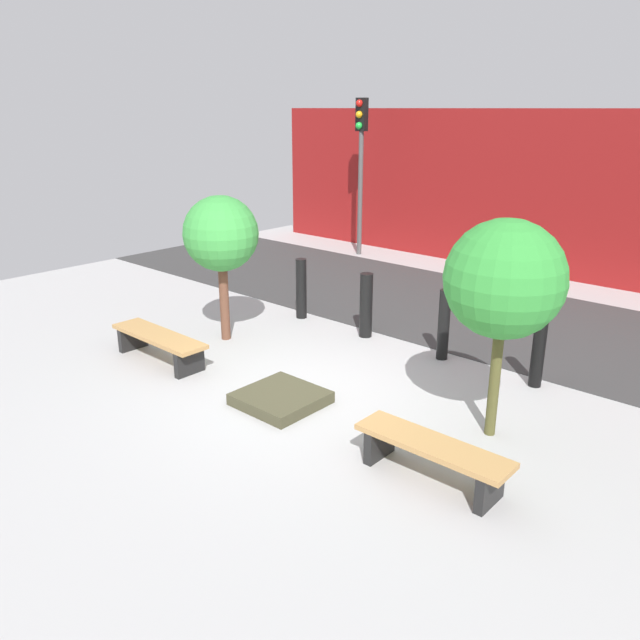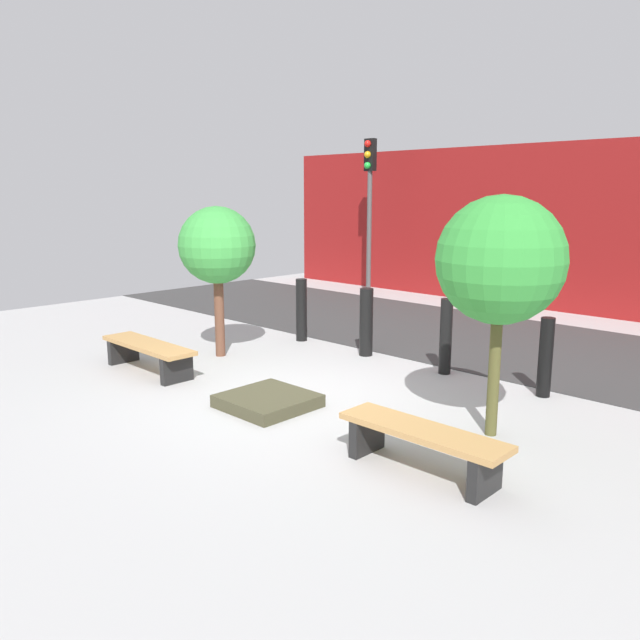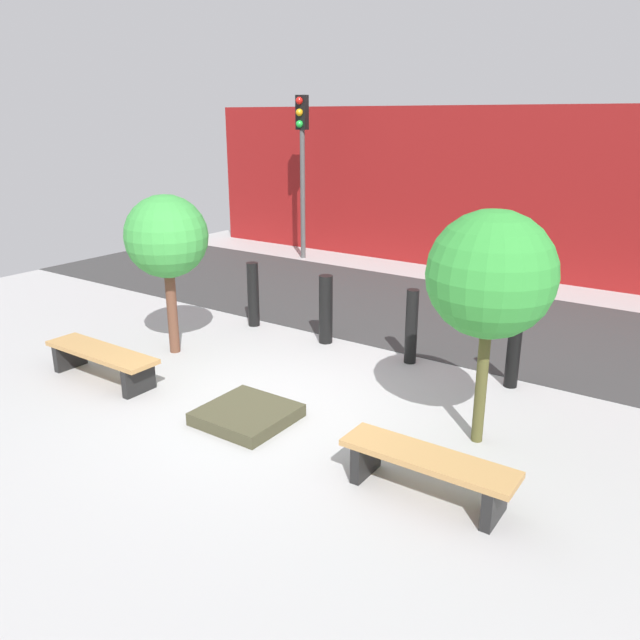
{
  "view_description": "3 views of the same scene",
  "coord_description": "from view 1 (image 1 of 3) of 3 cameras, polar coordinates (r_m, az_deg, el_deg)",
  "views": [
    {
      "loc": [
        5.26,
        -5.49,
        3.65
      ],
      "look_at": [
        0.13,
        0.24,
        1.02
      ],
      "focal_mm": 35.0,
      "sensor_mm": 36.0,
      "label": 1
    },
    {
      "loc": [
        5.49,
        -5.13,
        2.55
      ],
      "look_at": [
        0.36,
        0.16,
        1.05
      ],
      "focal_mm": 35.0,
      "sensor_mm": 36.0,
      "label": 2
    },
    {
      "loc": [
        4.46,
        -5.32,
        3.41
      ],
      "look_at": [
        0.52,
        0.37,
        1.14
      ],
      "focal_mm": 35.0,
      "sensor_mm": 36.0,
      "label": 3
    }
  ],
  "objects": [
    {
      "name": "bollard_right",
      "position": [
        8.97,
        19.34,
        -2.7
      ],
      "size": [
        0.18,
        0.18,
        1.03
      ],
      "primitive_type": "cylinder",
      "color": "black",
      "rests_on": "ground"
    },
    {
      "name": "bollard_far_left",
      "position": [
        11.27,
        -1.73,
        2.88
      ],
      "size": [
        0.19,
        0.19,
        1.1
      ],
      "primitive_type": "cylinder",
      "color": "black",
      "rests_on": "ground"
    },
    {
      "name": "tree_behind_left_bench",
      "position": [
        10.03,
        -9.05,
        7.7
      ],
      "size": [
        1.2,
        1.2,
        2.36
      ],
      "color": "brown",
      "rests_on": "ground"
    },
    {
      "name": "bollard_left",
      "position": [
        10.35,
        4.23,
        1.35
      ],
      "size": [
        0.21,
        0.21,
        1.09
      ],
      "primitive_type": "cylinder",
      "color": "black",
      "rests_on": "ground"
    },
    {
      "name": "traffic_light_west",
      "position": [
        16.11,
        3.75,
        15.33
      ],
      "size": [
        0.28,
        0.27,
        3.88
      ],
      "color": "#505050",
      "rests_on": "ground"
    },
    {
      "name": "ground_plane",
      "position": [
        8.43,
        -1.74,
        -6.78
      ],
      "size": [
        18.0,
        18.0,
        0.0
      ],
      "primitive_type": "plane",
      "color": "#A8A8A8"
    },
    {
      "name": "bench_right",
      "position": [
        6.59,
        10.19,
        -11.88
      ],
      "size": [
        1.67,
        0.46,
        0.43
      ],
      "rotation": [
        0.0,
        0.0,
        0.01
      ],
      "color": "black",
      "rests_on": "ground"
    },
    {
      "name": "bench_left",
      "position": [
        9.68,
        -14.51,
        -1.91
      ],
      "size": [
        1.84,
        0.48,
        0.43
      ],
      "rotation": [
        0.0,
        0.0,
        -0.01
      ],
      "color": "black",
      "rests_on": "ground"
    },
    {
      "name": "bollard_center",
      "position": [
        9.56,
        11.25,
        -0.43
      ],
      "size": [
        0.18,
        0.18,
        1.09
      ],
      "primitive_type": "cylinder",
      "color": "black",
      "rests_on": "ground"
    },
    {
      "name": "building_facade",
      "position": [
        14.99,
        21.38,
        10.58
      ],
      "size": [
        16.2,
        0.5,
        3.63
      ],
      "primitive_type": "cube",
      "color": "maroon",
      "rests_on": "ground"
    },
    {
      "name": "tree_behind_right_bench",
      "position": [
        7.05,
        16.51,
        3.51
      ],
      "size": [
        1.32,
        1.32,
        2.55
      ],
      "color": "#4D4B25",
      "rests_on": "ground"
    },
    {
      "name": "planter_bed",
      "position": [
        8.15,
        -3.6,
        -7.15
      ],
      "size": [
        1.0,
        0.99,
        0.15
      ],
      "primitive_type": "cube",
      "color": "#43402B",
      "rests_on": "ground"
    },
    {
      "name": "road_strip",
      "position": [
        12.05,
        13.93,
        0.7
      ],
      "size": [
        18.0,
        4.25,
        0.01
      ],
      "primitive_type": "cube",
      "color": "#363636",
      "rests_on": "ground"
    }
  ]
}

